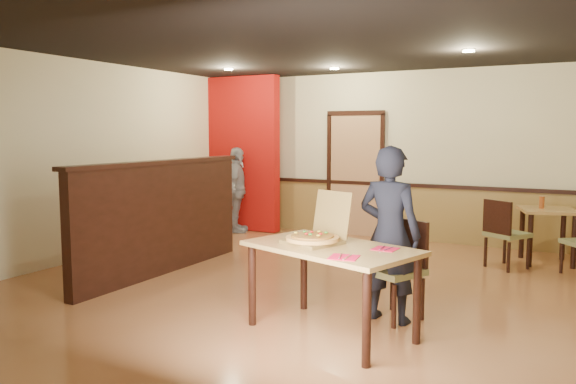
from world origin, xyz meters
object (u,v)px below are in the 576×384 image
pizza_box (316,237)px  diner (389,234)px  main_table (331,258)px  diner_chair (399,265)px  side_chair_left (504,231)px  passerby (237,190)px  side_table (548,221)px  condiment (542,202)px

pizza_box → diner: bearing=66.0°
pizza_box → main_table: bearing=3.3°
diner_chair → pizza_box: size_ratio=1.52×
main_table → diner: 0.69m
side_chair_left → passerby: 4.64m
diner_chair → side_table: (1.14, 3.17, 0.06)m
diner_chair → pizza_box: (-0.57, -0.67, 0.34)m
diner_chair → side_chair_left: size_ratio=1.04×
diner_chair → side_table: 3.37m
diner_chair → diner: (-0.06, -0.14, 0.32)m
pizza_box → condiment: size_ratio=3.73×
pizza_box → diner_chair: bearing=69.7°
passerby → condiment: (4.99, -0.03, 0.07)m
diner_chair → side_table: bearing=96.2°
side_table → passerby: 5.08m
diner_chair → passerby: size_ratio=0.62×
passerby → condiment: 4.99m
main_table → condiment: 4.15m
side_table → condiment: size_ratio=5.20×
diner → passerby: diner is taller
side_chair_left → condiment: 0.80m
main_table → passerby: (-3.54, 3.92, 0.07)m
side_chair_left → pizza_box: size_ratio=1.47×
pizza_box → passerby: bearing=151.0°
side_chair_left → side_table: 0.78m
diner_chair → side_table: diner_chair is taller
pizza_box → condiment: bearing=87.1°
side_table → diner: (-1.19, -3.31, 0.26)m
side_chair_left → condiment: condiment is taller
main_table → diner: size_ratio=1.01×
side_chair_left → passerby: size_ratio=0.60×
side_chair_left → diner: size_ratio=0.55×
main_table → passerby: 5.28m
main_table → diner: diner is taller
side_table → passerby: bearing=179.7°
passerby → pizza_box: size_ratio=2.45×
diner_chair → diner: 0.35m
passerby → diner: bearing=-155.5°
diner → pizza_box: (-0.52, -0.53, 0.02)m
side_table → diner: size_ratio=0.52×
diner_chair → main_table: bearing=-93.0°
side_table → side_chair_left: bearing=-128.7°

